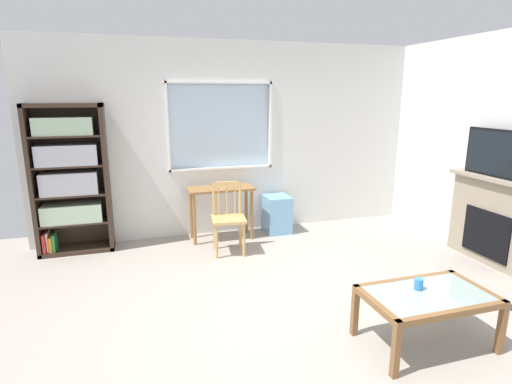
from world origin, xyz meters
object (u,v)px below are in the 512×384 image
object	(u,v)px
desk_under_window	(221,197)
fireplace	(494,221)
sippy_cup	(419,284)
coffee_table	(427,300)
tv	(502,154)
plastic_drawer_unit	(277,214)
bookshelf	(70,176)
wooden_chair	(228,217)

from	to	relation	value
desk_under_window	fireplace	xyz separation A→B (m)	(2.90, -1.78, -0.07)
fireplace	sippy_cup	distance (m)	2.18
sippy_cup	coffee_table	bearing A→B (deg)	-68.27
tv	plastic_drawer_unit	bearing A→B (deg)	138.28
tv	bookshelf	bearing A→B (deg)	158.55
bookshelf	plastic_drawer_unit	bearing A→B (deg)	-1.19
fireplace	sippy_cup	world-z (taller)	fireplace
desk_under_window	fireplace	world-z (taller)	fireplace
plastic_drawer_unit	fireplace	bearing A→B (deg)	-41.47
fireplace	tv	xyz separation A→B (m)	(-0.02, -0.00, 0.79)
wooden_chair	fireplace	bearing A→B (deg)	-23.31
wooden_chair	plastic_drawer_unit	bearing A→B (deg)	33.21
desk_under_window	coffee_table	distance (m)	3.11
bookshelf	wooden_chair	size ratio (longest dim) A/B	2.09
coffee_table	bookshelf	bearing A→B (deg)	134.14
wooden_chair	bookshelf	bearing A→B (deg)	161.74
tv	fireplace	bearing A→B (deg)	0.00
sippy_cup	bookshelf	bearing A→B (deg)	134.59
bookshelf	desk_under_window	distance (m)	1.95
wooden_chair	plastic_drawer_unit	distance (m)	1.05
tv	coffee_table	size ratio (longest dim) A/B	0.98
sippy_cup	fireplace	bearing A→B (deg)	29.44
plastic_drawer_unit	tv	distance (m)	2.94
desk_under_window	tv	xyz separation A→B (m)	(2.89, -1.78, 0.73)
bookshelf	coffee_table	distance (m)	4.27
plastic_drawer_unit	fireplace	world-z (taller)	fireplace
desk_under_window	wooden_chair	distance (m)	0.53
wooden_chair	tv	world-z (taller)	tv
fireplace	wooden_chair	bearing A→B (deg)	156.69
wooden_chair	fireplace	size ratio (longest dim) A/B	0.71
wooden_chair	fireplace	distance (m)	3.19
desk_under_window	sippy_cup	size ratio (longest dim) A/B	10.00
desk_under_window	coffee_table	xyz separation A→B (m)	(1.04, -2.93, -0.21)
fireplace	sippy_cup	bearing A→B (deg)	-150.56
desk_under_window	plastic_drawer_unit	bearing A→B (deg)	3.41
tv	sippy_cup	world-z (taller)	tv
bookshelf	fireplace	bearing A→B (deg)	-21.37
wooden_chair	plastic_drawer_unit	world-z (taller)	wooden_chair
bookshelf	tv	bearing A→B (deg)	-21.45
tv	sippy_cup	xyz separation A→B (m)	(-1.88, -1.07, -0.83)
wooden_chair	coffee_table	distance (m)	2.64
bookshelf	fireplace	xyz separation A→B (m)	(4.81, -1.88, -0.46)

